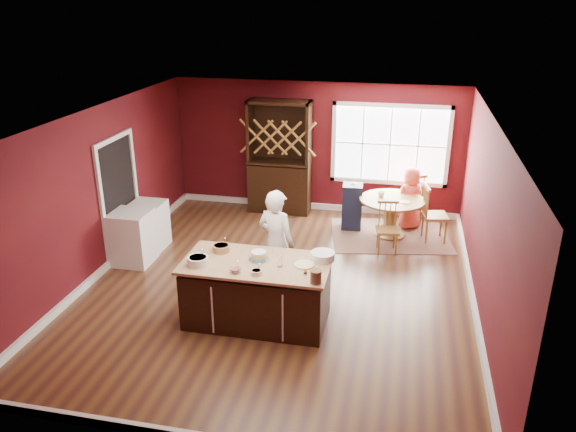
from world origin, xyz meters
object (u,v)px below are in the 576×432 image
object	(u,v)px
chair_south	(388,228)
toddler	(354,187)
chair_north	(410,198)
high_chair	(352,206)
hutch	(280,157)
washer	(132,238)
dining_table	(392,210)
layer_cake	(259,256)
chair_east	(435,213)
dryer	(149,225)
baker	(276,244)
kitchen_island	(257,293)
seated_woman	(410,198)

from	to	relation	value
chair_south	toddler	size ratio (longest dim) A/B	3.61
chair_north	high_chair	world-z (taller)	chair_north
hutch	washer	xyz separation A→B (m)	(-1.92, -2.94, -0.71)
chair_north	dining_table	bearing A→B (deg)	35.25
dining_table	layer_cake	xyz separation A→B (m)	(-1.70, -3.33, 0.45)
chair_east	layer_cake	bearing A→B (deg)	131.35
hutch	chair_east	bearing A→B (deg)	-16.26
hutch	dryer	distance (m)	3.09
chair_north	toddler	size ratio (longest dim) A/B	4.17
dining_table	baker	size ratio (longest dim) A/B	0.72
high_chair	washer	size ratio (longest dim) A/B	1.02
baker	hutch	distance (m)	3.58
baker	washer	size ratio (longest dim) A/B	1.84
dining_table	kitchen_island	bearing A→B (deg)	-116.72
hutch	washer	bearing A→B (deg)	-123.12
washer	high_chair	bearing A→B (deg)	33.11
dryer	chair_east	bearing A→B (deg)	15.16
seated_woman	hutch	distance (m)	2.78
baker	layer_cake	world-z (taller)	baker
layer_cake	hutch	xyz separation A→B (m)	(-0.66, 4.21, 0.19)
baker	kitchen_island	bearing A→B (deg)	102.54
dining_table	high_chair	bearing A→B (deg)	163.60
dryer	washer	bearing A→B (deg)	-90.00
layer_cake	chair_south	world-z (taller)	layer_cake
high_chair	chair_south	bearing A→B (deg)	-57.54
dining_table	chair_east	distance (m)	0.80
hutch	baker	bearing A→B (deg)	-78.06
toddler	hutch	size ratio (longest dim) A/B	0.11
baker	washer	xyz separation A→B (m)	(-2.66, 0.55, -0.39)
dining_table	hutch	distance (m)	2.60
dining_table	toddler	world-z (taller)	toddler
baker	chair_east	xyz separation A→B (m)	(2.43, 2.56, -0.30)
chair_south	hutch	size ratio (longest dim) A/B	0.40
layer_cake	toddler	size ratio (longest dim) A/B	1.14
baker	chair_south	world-z (taller)	baker
chair_east	chair_south	distance (m)	1.10
baker	seated_woman	bearing A→B (deg)	-102.98
kitchen_island	baker	distance (m)	0.91
dryer	baker	bearing A→B (deg)	-24.09
high_chair	hutch	size ratio (longest dim) A/B	0.40
toddler	dryer	bearing A→B (deg)	-153.31
dryer	high_chair	bearing A→B (deg)	25.17
chair_east	chair_south	world-z (taller)	chair_east
dryer	layer_cake	bearing A→B (deg)	-36.54
dining_table	high_chair	xyz separation A→B (m)	(-0.77, 0.23, -0.06)
dining_table	chair_east	world-z (taller)	chair_east
toddler	baker	bearing A→B (deg)	-106.45
chair_east	dryer	xyz separation A→B (m)	(-5.08, -1.38, -0.12)
layer_cake	seated_woman	world-z (taller)	seated_woman
dining_table	hutch	xyz separation A→B (m)	(-2.36, 0.88, 0.64)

